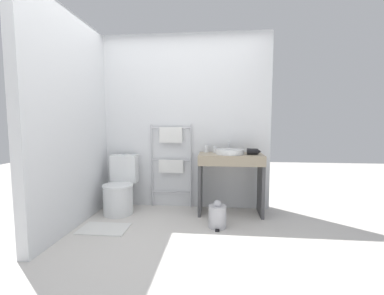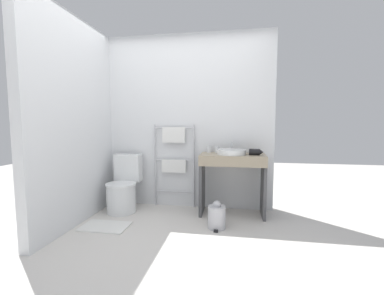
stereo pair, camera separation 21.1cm
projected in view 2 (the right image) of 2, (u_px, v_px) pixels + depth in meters
name	position (u px, v px, depth m)	size (l,w,h in m)	color
ground_plane	(159.00, 249.00, 2.54)	(12.00, 12.00, 0.00)	silver
wall_back	(186.00, 122.00, 3.82)	(2.55, 0.12, 2.53)	silver
wall_side	(82.00, 122.00, 3.29)	(0.12, 2.03, 2.53)	silver
toilet	(123.00, 189.00, 3.65)	(0.41, 0.56, 0.80)	white
towel_radiator	(174.00, 154.00, 3.78)	(0.61, 0.06, 1.23)	silver
vanity_counter	(232.00, 174.00, 3.46)	(0.87, 0.48, 0.83)	gray
sink_basin	(231.00, 152.00, 3.41)	(0.38, 0.38, 0.07)	white
faucet	(232.00, 146.00, 3.61)	(0.02, 0.10, 0.15)	silver
cup_near_wall	(209.00, 149.00, 3.66)	(0.06, 0.06, 0.10)	white
cup_near_edge	(217.00, 150.00, 3.60)	(0.06, 0.06, 0.09)	white
hair_dryer	(255.00, 152.00, 3.36)	(0.18, 0.19, 0.08)	black
trash_bin	(217.00, 216.00, 3.05)	(0.21, 0.25, 0.33)	#B7B7BC
bath_mat	(105.00, 226.00, 3.09)	(0.56, 0.36, 0.01)	silver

